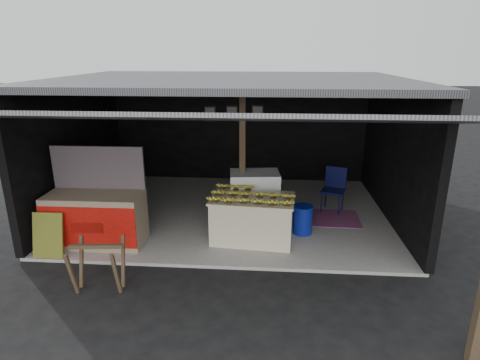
# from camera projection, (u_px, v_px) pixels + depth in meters

# --- Properties ---
(ground) EXTENTS (80.00, 80.00, 0.00)m
(ground) POSITION_uv_depth(u_px,v_px,m) (217.00, 269.00, 6.82)
(ground) COLOR black
(ground) RESTS_ON ground
(concrete_slab) EXTENTS (7.00, 5.00, 0.06)m
(concrete_slab) POSITION_uv_depth(u_px,v_px,m) (231.00, 212.00, 9.18)
(concrete_slab) COLOR gray
(concrete_slab) RESTS_ON ground
(shophouse) EXTENTS (7.40, 7.29, 3.02)m
(shophouse) POSITION_uv_depth(u_px,v_px,m) (232.00, 119.00, 8.85)
(shophouse) COLOR black
(shophouse) RESTS_ON ground
(banana_table) EXTENTS (1.64, 1.09, 0.86)m
(banana_table) POSITION_uv_depth(u_px,v_px,m) (252.00, 219.00, 7.64)
(banana_table) COLOR silver
(banana_table) RESTS_ON concrete_slab
(banana_pile) EXTENTS (1.51, 0.98, 0.17)m
(banana_pile) POSITION_uv_depth(u_px,v_px,m) (253.00, 193.00, 7.48)
(banana_pile) COLOR gold
(banana_pile) RESTS_ON banana_table
(white_crate) EXTENTS (1.07, 0.78, 1.11)m
(white_crate) POSITION_uv_depth(u_px,v_px,m) (254.00, 198.00, 8.36)
(white_crate) COLOR white
(white_crate) RESTS_ON concrete_slab
(neighbor_stall) EXTENTS (1.76, 0.81, 1.80)m
(neighbor_stall) POSITION_uv_depth(u_px,v_px,m) (96.00, 216.00, 7.47)
(neighbor_stall) COLOR #998466
(neighbor_stall) RESTS_ON concrete_slab
(green_signboard) EXTENTS (0.54, 0.22, 0.80)m
(green_signboard) POSITION_uv_depth(u_px,v_px,m) (48.00, 235.00, 7.00)
(green_signboard) COLOR black
(green_signboard) RESTS_ON concrete_slab
(sawhorse) EXTENTS (0.80, 0.75, 0.79)m
(sawhorse) POSITION_uv_depth(u_px,v_px,m) (98.00, 262.00, 6.05)
(sawhorse) COLOR #4C3C26
(sawhorse) RESTS_ON ground
(water_barrel) EXTENTS (0.37, 0.37, 0.55)m
(water_barrel) POSITION_uv_depth(u_px,v_px,m) (303.00, 220.00, 7.95)
(water_barrel) COLOR navy
(water_barrel) RESTS_ON concrete_slab
(plastic_chair) EXTENTS (0.61, 0.61, 1.00)m
(plastic_chair) POSITION_uv_depth(u_px,v_px,m) (334.00, 185.00, 9.04)
(plastic_chair) COLOR black
(plastic_chair) RESTS_ON concrete_slab
(magenta_rug) EXTENTS (1.54, 1.06, 0.01)m
(magenta_rug) POSITION_uv_depth(u_px,v_px,m) (324.00, 218.00, 8.76)
(magenta_rug) COLOR #72194C
(magenta_rug) RESTS_ON concrete_slab
(picture_frames) EXTENTS (1.62, 0.04, 0.46)m
(picture_frames) POSITION_uv_depth(u_px,v_px,m) (233.00, 113.00, 10.89)
(picture_frames) COLOR black
(picture_frames) RESTS_ON shophouse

